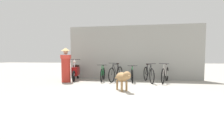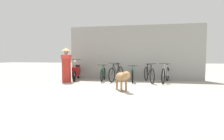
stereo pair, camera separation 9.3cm
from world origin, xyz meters
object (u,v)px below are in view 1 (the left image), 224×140
(bicycle_1, at_px, (116,74))
(person_in_robes, at_px, (66,65))
(bicycle_0, at_px, (103,74))
(motorcycle, at_px, (76,72))
(stray_dog, at_px, (123,77))
(bicycle_4, at_px, (165,74))
(bicycle_3, at_px, (148,74))
(bicycle_2, at_px, (132,75))

(bicycle_1, bearing_deg, person_in_robes, -59.06)
(bicycle_0, relative_size, motorcycle, 0.90)
(motorcycle, distance_m, person_in_robes, 0.93)
(motorcycle, relative_size, person_in_robes, 1.10)
(motorcycle, relative_size, stray_dog, 1.81)
(motorcycle, xyz_separation_m, stray_dog, (2.76, -2.57, 0.05))
(person_in_robes, bearing_deg, bicycle_4, 147.23)
(bicycle_1, xyz_separation_m, person_in_robes, (-2.31, -0.71, 0.46))
(stray_dog, bearing_deg, bicycle_3, 124.81)
(bicycle_2, bearing_deg, bicycle_1, -94.08)
(bicycle_1, relative_size, motorcycle, 0.97)
(bicycle_2, bearing_deg, person_in_robes, -81.62)
(stray_dog, distance_m, person_in_robes, 3.43)
(bicycle_4, height_order, motorcycle, motorcycle)
(bicycle_1, bearing_deg, bicycle_3, 101.51)
(bicycle_2, distance_m, motorcycle, 2.95)
(bicycle_0, bearing_deg, person_in_robes, -73.09)
(bicycle_2, bearing_deg, bicycle_3, 80.10)
(motorcycle, bearing_deg, bicycle_3, 75.38)
(bicycle_0, relative_size, bicycle_1, 0.93)
(bicycle_0, distance_m, bicycle_4, 3.03)
(bicycle_0, height_order, bicycle_4, bicycle_4)
(bicycle_3, height_order, stray_dog, bicycle_3)
(motorcycle, height_order, person_in_robes, person_in_robes)
(bicycle_3, height_order, motorcycle, motorcycle)
(person_in_robes, bearing_deg, bicycle_0, 161.10)
(bicycle_2, height_order, motorcycle, motorcycle)
(bicycle_0, height_order, person_in_robes, person_in_robes)
(motorcycle, distance_m, stray_dog, 3.77)
(bicycle_3, height_order, bicycle_4, same)
(bicycle_1, height_order, bicycle_4, bicycle_1)
(stray_dog, bearing_deg, bicycle_1, 160.70)
(motorcycle, bearing_deg, stray_dog, 34.99)
(bicycle_1, bearing_deg, motorcycle, -79.04)
(bicycle_2, distance_m, stray_dog, 2.48)
(bicycle_0, bearing_deg, bicycle_4, 84.91)
(bicycle_1, distance_m, stray_dog, 2.54)
(stray_dog, bearing_deg, person_in_robes, -154.20)
(bicycle_0, relative_size, bicycle_3, 0.93)
(bicycle_2, bearing_deg, motorcycle, -96.58)
(bicycle_4, xyz_separation_m, motorcycle, (-4.50, 0.07, 0.07))
(bicycle_4, bearing_deg, bicycle_2, -72.29)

